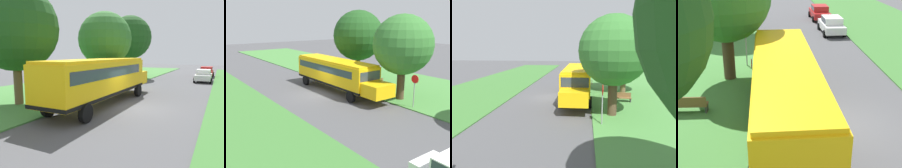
{
  "view_description": "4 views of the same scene",
  "coord_description": "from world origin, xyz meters",
  "views": [
    {
      "loc": [
        4.66,
        -13.14,
        3.52
      ],
      "look_at": [
        -2.01,
        0.27,
        1.43
      ],
      "focal_mm": 35.0,
      "sensor_mm": 36.0,
      "label": 1
    },
    {
      "loc": [
        12.22,
        20.74,
        6.96
      ],
      "look_at": [
        -0.06,
        3.8,
        1.84
      ],
      "focal_mm": 42.0,
      "sensor_mm": 36.0,
      "label": 2
    },
    {
      "loc": [
        -3.48,
        22.0,
        5.13
      ],
      "look_at": [
        -1.62,
        3.37,
        1.98
      ],
      "focal_mm": 35.0,
      "sensor_mm": 36.0,
      "label": 3
    },
    {
      "loc": [
        -3.4,
        -11.73,
        7.02
      ],
      "look_at": [
        -2.23,
        2.19,
        1.07
      ],
      "focal_mm": 50.0,
      "sensor_mm": 36.0,
      "label": 4
    }
  ],
  "objects": [
    {
      "name": "car_red_middle",
      "position": [
        2.8,
        22.88,
        0.88
      ],
      "size": [
        2.02,
        4.4,
        1.56
      ],
      "color": "#B21E1E",
      "rests_on": "ground"
    },
    {
      "name": "oak_tree_far_end",
      "position": [
        -7.62,
        17.28,
        5.89
      ],
      "size": [
        6.31,
        6.31,
        9.05
      ],
      "color": "#4C3826",
      "rests_on": "ground"
    },
    {
      "name": "stop_sign",
      "position": [
        -4.6,
        7.94,
        1.74
      ],
      "size": [
        0.08,
        0.68,
        2.74
      ],
      "color": "gray",
      "rests_on": "ground"
    },
    {
      "name": "oak_tree_roadside_mid",
      "position": [
        -5.62,
        5.64,
        4.84
      ],
      "size": [
        5.19,
        5.19,
        7.51
      ],
      "color": "#4C3826",
      "rests_on": "ground"
    },
    {
      "name": "park_bench",
      "position": [
        -6.95,
        1.52,
        0.47
      ],
      "size": [
        1.61,
        0.55,
        0.92
      ],
      "color": "brown",
      "rests_on": "ground"
    },
    {
      "name": "car_white_nearest",
      "position": [
        2.8,
        16.37,
        0.88
      ],
      "size": [
        2.02,
        4.4,
        1.56
      ],
      "color": "silver",
      "rests_on": "ground"
    },
    {
      "name": "ground_plane",
      "position": [
        0.0,
        0.0,
        0.0
      ],
      "size": [
        120.0,
        120.0,
        0.0
      ],
      "primitive_type": "plane",
      "color": "#4C4C4F"
    },
    {
      "name": "grass_verge",
      "position": [
        -10.0,
        0.0,
        0.04
      ],
      "size": [
        12.0,
        80.0,
        0.08
      ],
      "primitive_type": "cube",
      "color": "#47843D",
      "rests_on": "ground"
    },
    {
      "name": "oak_tree_beside_bus",
      "position": [
        -7.74,
        -2.75,
        5.3
      ],
      "size": [
        5.77,
        5.77,
        8.11
      ],
      "color": "brown",
      "rests_on": "ground"
    },
    {
      "name": "school_bus",
      "position": [
        -2.62,
        -0.07,
        1.92
      ],
      "size": [
        2.84,
        12.42,
        3.16
      ],
      "color": "yellow",
      "rests_on": "ground"
    }
  ]
}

